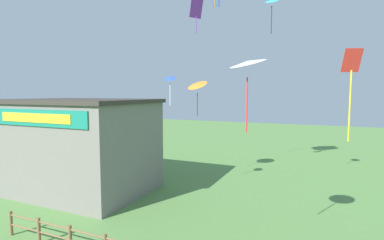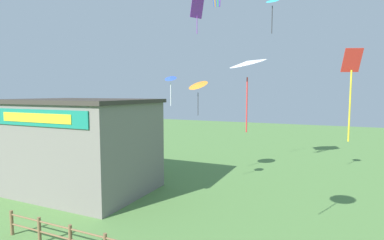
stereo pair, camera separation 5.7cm
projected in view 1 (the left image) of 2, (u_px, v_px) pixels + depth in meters
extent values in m
cylinder|color=brown|center=(11.00, 223.00, 13.04)|extent=(0.14, 0.14, 1.09)
cylinder|color=brown|center=(39.00, 230.00, 12.34)|extent=(0.14, 0.14, 1.09)
cylinder|color=brown|center=(70.00, 239.00, 11.65)|extent=(0.14, 0.14, 1.09)
cube|color=slate|center=(80.00, 147.00, 18.94)|extent=(8.54, 6.14, 5.58)
cube|color=#38332D|center=(79.00, 101.00, 18.68)|extent=(8.84, 6.44, 0.24)
cube|color=#197F6B|center=(35.00, 118.00, 15.92)|extent=(7.26, 0.08, 0.90)
cube|color=yellow|center=(34.00, 118.00, 15.88)|extent=(5.12, 0.04, 0.49)
cone|color=orange|center=(197.00, 85.00, 20.91)|extent=(1.76, 1.70, 0.73)
cylinder|color=#333338|center=(197.00, 104.00, 21.04)|extent=(0.05, 0.05, 1.61)
cone|color=#2DB2C6|center=(272.00, 1.00, 16.73)|extent=(0.75, 0.70, 0.37)
cylinder|color=#2D2D33|center=(271.00, 20.00, 16.82)|extent=(0.05, 0.05, 1.52)
cube|color=red|center=(352.00, 60.00, 8.84)|extent=(0.59, 0.46, 0.67)
cylinder|color=yellow|center=(350.00, 106.00, 8.96)|extent=(0.05, 0.05, 2.14)
cube|color=purple|center=(196.00, 8.00, 21.30)|extent=(0.85, 1.03, 1.34)
cylinder|color=purple|center=(196.00, 25.00, 21.40)|extent=(0.05, 0.05, 1.26)
cone|color=blue|center=(170.00, 78.00, 17.46)|extent=(0.77, 0.73, 0.35)
cylinder|color=silver|center=(170.00, 94.00, 17.54)|extent=(0.05, 0.05, 1.33)
cone|color=white|center=(248.00, 62.00, 10.47)|extent=(1.82, 1.82, 0.45)
cylinder|color=red|center=(247.00, 105.00, 10.61)|extent=(0.05, 0.05, 1.95)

